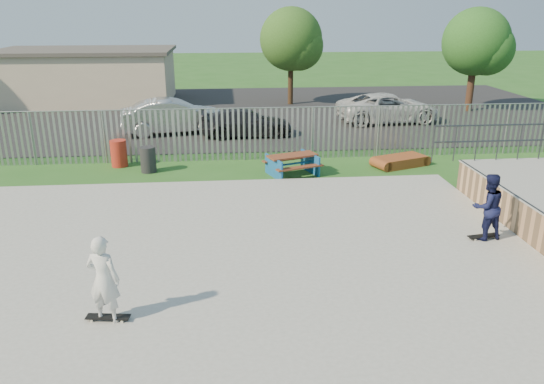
{
  "coord_description": "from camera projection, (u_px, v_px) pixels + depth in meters",
  "views": [
    {
      "loc": [
        0.28,
        -10.72,
        5.56
      ],
      "look_at": [
        1.43,
        2.0,
        1.1
      ],
      "focal_mm": 35.0,
      "sensor_mm": 36.0,
      "label": 1
    }
  ],
  "objects": [
    {
      "name": "ground",
      "position": [
        217.0,
        269.0,
        11.89
      ],
      "size": [
        120.0,
        120.0,
        0.0
      ],
      "primitive_type": "plane",
      "color": "#275B1F",
      "rests_on": "ground"
    },
    {
      "name": "concrete_slab",
      "position": [
        217.0,
        266.0,
        11.86
      ],
      "size": [
        15.0,
        12.0,
        0.15
      ],
      "primitive_type": "cube",
      "color": "gray",
      "rests_on": "ground"
    },
    {
      "name": "fence",
      "position": [
        250.0,
        167.0,
        15.96
      ],
      "size": [
        26.04,
        16.02,
        2.0
      ],
      "color": "gray",
      "rests_on": "ground"
    },
    {
      "name": "picnic_table",
      "position": [
        292.0,
        165.0,
        18.48
      ],
      "size": [
        2.09,
        1.9,
        0.72
      ],
      "rotation": [
        0.0,
        0.0,
        0.34
      ],
      "color": "brown",
      "rests_on": "ground"
    },
    {
      "name": "funbox",
      "position": [
        400.0,
        161.0,
        19.57
      ],
      "size": [
        2.02,
        1.5,
        0.36
      ],
      "rotation": [
        0.0,
        0.0,
        0.37
      ],
      "color": "brown",
      "rests_on": "ground"
    },
    {
      "name": "trash_bin_red",
      "position": [
        119.0,
        153.0,
        19.45
      ],
      "size": [
        0.59,
        0.59,
        0.98
      ],
      "primitive_type": "cylinder",
      "color": "#A9281A",
      "rests_on": "ground"
    },
    {
      "name": "trash_bin_grey",
      "position": [
        148.0,
        159.0,
        18.78
      ],
      "size": [
        0.55,
        0.55,
        0.92
      ],
      "primitive_type": "cylinder",
      "color": "#252527",
      "rests_on": "ground"
    },
    {
      "name": "parking_lot",
      "position": [
        219.0,
        112.0,
        29.75
      ],
      "size": [
        40.0,
        18.0,
        0.02
      ],
      "primitive_type": "cube",
      "color": "black",
      "rests_on": "ground"
    },
    {
      "name": "car_silver",
      "position": [
        174.0,
        116.0,
        24.42
      ],
      "size": [
        5.01,
        2.52,
        1.58
      ],
      "primitive_type": "imported",
      "rotation": [
        0.0,
        0.0,
        1.75
      ],
      "color": "#AFAFB4",
      "rests_on": "parking_lot"
    },
    {
      "name": "car_dark",
      "position": [
        246.0,
        123.0,
        23.93
      ],
      "size": [
        4.27,
        1.92,
        1.21
      ],
      "primitive_type": "imported",
      "rotation": [
        0.0,
        0.0,
        1.62
      ],
      "color": "black",
      "rests_on": "parking_lot"
    },
    {
      "name": "car_white",
      "position": [
        389.0,
        108.0,
        26.82
      ],
      "size": [
        5.37,
        2.8,
        1.44
      ],
      "primitive_type": "imported",
      "rotation": [
        0.0,
        0.0,
        1.65
      ],
      "color": "silver",
      "rests_on": "parking_lot"
    },
    {
      "name": "building",
      "position": [
        87.0,
        76.0,
        32.3
      ],
      "size": [
        10.4,
        6.4,
        3.2
      ],
      "color": "beige",
      "rests_on": "ground"
    },
    {
      "name": "tree_mid",
      "position": [
        291.0,
        39.0,
        30.85
      ],
      "size": [
        3.65,
        3.65,
        5.63
      ],
      "color": "#3B2717",
      "rests_on": "ground"
    },
    {
      "name": "tree_right",
      "position": [
        476.0,
        42.0,
        28.8
      ],
      "size": [
        3.64,
        3.64,
        5.61
      ],
      "color": "#462B1C",
      "rests_on": "ground"
    },
    {
      "name": "skateboard_a",
      "position": [
        483.0,
        237.0,
        13.11
      ],
      "size": [
        0.82,
        0.33,
        0.08
      ],
      "rotation": [
        0.0,
        0.0,
        0.16
      ],
      "color": "black",
      "rests_on": "concrete_slab"
    },
    {
      "name": "skateboard_b",
      "position": [
        108.0,
        318.0,
        9.69
      ],
      "size": [
        0.82,
        0.3,
        0.08
      ],
      "rotation": [
        0.0,
        0.0,
        -0.13
      ],
      "color": "black",
      "rests_on": "concrete_slab"
    },
    {
      "name": "skater_navy",
      "position": [
        488.0,
        207.0,
        12.85
      ],
      "size": [
        0.9,
        0.75,
        1.67
      ],
      "primitive_type": "imported",
      "rotation": [
        0.0,
        0.0,
        3.3
      ],
      "color": "#12163B",
      "rests_on": "concrete_slab"
    },
    {
      "name": "skater_white",
      "position": [
        104.0,
        279.0,
        9.43
      ],
      "size": [
        0.7,
        0.56,
        1.67
      ],
      "primitive_type": "imported",
      "rotation": [
        0.0,
        0.0,
        2.84
      ],
      "color": "silver",
      "rests_on": "concrete_slab"
    }
  ]
}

